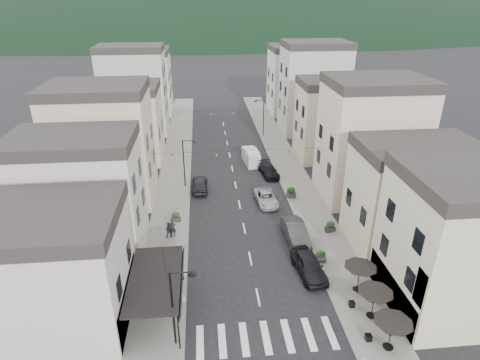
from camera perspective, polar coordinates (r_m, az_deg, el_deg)
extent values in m
cube|color=slate|center=(54.43, -9.08, 1.78)|extent=(4.00, 76.00, 0.12)
cube|color=slate|center=(55.45, 6.57, 2.39)|extent=(4.00, 76.00, 0.12)
ellipsoid|color=black|center=(318.67, -5.23, 21.26)|extent=(640.00, 360.00, 70.00)
cube|color=#B8B2A9|center=(31.10, -27.28, -12.10)|extent=(12.00, 8.00, 8.00)
cube|color=beige|center=(32.90, 29.48, -8.39)|extent=(10.00, 8.00, 10.00)
cube|color=black|center=(29.52, -12.02, -13.54)|extent=(3.60, 7.50, 0.15)
cube|color=black|center=(29.66, -8.37, -14.23)|extent=(0.34, 7.50, 0.99)
cylinder|color=black|center=(27.83, -8.71, -20.57)|extent=(0.10, 0.10, 3.20)
cylinder|color=black|center=(33.09, -8.21, -11.87)|extent=(0.10, 0.10, 3.20)
cube|color=#B8B2A9|center=(37.48, -21.65, -2.69)|extent=(10.00, 7.00, 10.00)
cube|color=#262323|center=(35.42, -23.06, 5.21)|extent=(10.20, 7.14, 1.00)
cube|color=#BFB18F|center=(45.95, -18.82, 4.22)|extent=(10.00, 8.00, 12.00)
cube|color=#262323|center=(44.20, -20.00, 12.10)|extent=(10.20, 8.16, 1.00)
cube|color=#BFAB9B|center=(57.46, -16.25, 7.34)|extent=(10.00, 8.00, 9.50)
cube|color=#262323|center=(56.17, -16.90, 12.43)|extent=(10.20, 8.16, 1.00)
cube|color=#ACADA8|center=(68.45, -14.79, 11.81)|extent=(10.00, 7.00, 13.00)
cube|color=#262323|center=(67.27, -15.47, 17.60)|extent=(10.20, 7.14, 1.00)
cube|color=beige|center=(80.26, -13.51, 13.10)|extent=(10.00, 9.00, 11.00)
cube|color=#262323|center=(79.29, -13.97, 17.33)|extent=(10.20, 9.18, 1.00)
cube|color=beige|center=(38.91, 23.09, -2.74)|extent=(10.00, 7.00, 9.00)
cube|color=#262323|center=(37.01, 24.39, 4.12)|extent=(10.20, 7.14, 1.00)
cube|color=#BFAB9B|center=(46.44, 17.97, 4.89)|extent=(10.00, 8.00, 12.50)
cube|color=#262323|center=(44.69, 19.14, 13.02)|extent=(10.20, 8.16, 1.00)
cube|color=#BFB18F|center=(57.43, 13.33, 7.92)|extent=(10.00, 7.00, 10.00)
cube|color=#262323|center=(56.11, 13.89, 13.28)|extent=(10.20, 7.14, 1.00)
cube|color=#ACADA8|center=(68.07, 10.35, 12.37)|extent=(10.00, 8.00, 13.50)
cube|color=#262323|center=(66.89, 10.86, 18.43)|extent=(10.20, 8.16, 1.00)
cube|color=#B8B2A9|center=(79.64, 8.01, 13.63)|extent=(10.00, 9.00, 11.50)
cube|color=#262323|center=(78.65, 8.30, 18.09)|extent=(10.20, 9.18, 1.00)
cylinder|color=black|center=(29.29, 20.54, -20.28)|extent=(0.06, 0.06, 2.30)
cone|color=black|center=(28.54, 20.89, -18.71)|extent=(2.50, 2.50, 0.55)
cylinder|color=black|center=(29.83, 20.30, -21.35)|extent=(0.70, 0.70, 0.04)
cylinder|color=black|center=(31.08, 18.35, -16.77)|extent=(0.06, 0.06, 2.30)
cone|color=black|center=(30.38, 18.63, -15.21)|extent=(2.50, 2.50, 0.55)
cylinder|color=black|center=(31.59, 18.15, -17.83)|extent=(0.70, 0.70, 0.04)
cylinder|color=black|center=(33.01, 16.47, -13.63)|extent=(0.06, 0.06, 2.30)
cone|color=black|center=(32.35, 16.71, -12.10)|extent=(2.50, 2.50, 0.55)
cylinder|color=black|center=(33.49, 16.30, -14.67)|extent=(0.70, 0.70, 0.04)
cylinder|color=black|center=(27.24, -9.52, -17.76)|extent=(0.14, 0.14, 6.00)
cylinder|color=black|center=(25.31, -8.38, -12.91)|extent=(1.40, 0.10, 0.10)
cylinder|color=black|center=(25.37, -6.85, -13.14)|extent=(0.56, 0.56, 0.08)
cylinder|color=black|center=(47.69, -7.98, 2.24)|extent=(0.14, 0.14, 6.00)
cylinder|color=black|center=(46.62, -7.33, 5.56)|extent=(1.40, 0.10, 0.10)
cylinder|color=black|center=(46.65, -6.52, 5.42)|extent=(0.56, 0.56, 0.08)
cylinder|color=black|center=(65.35, 3.36, 8.80)|extent=(0.14, 0.14, 6.00)
cylinder|color=black|center=(64.49, 2.80, 11.26)|extent=(1.40, 0.10, 0.10)
cylinder|color=black|center=(64.44, 2.21, 11.12)|extent=(0.56, 0.56, 0.08)
cylinder|color=gray|center=(31.89, -8.04, -16.26)|extent=(0.26, 0.26, 0.60)
cylinder|color=gray|center=(34.20, -7.88, -12.94)|extent=(0.26, 0.26, 0.60)
cylinder|color=gray|center=(34.67, 11.72, -12.69)|extent=(0.26, 0.26, 0.60)
cylinder|color=black|center=(42.96, -0.21, 4.19)|extent=(19.00, 0.02, 0.02)
cone|color=beige|center=(43.15, -11.82, 3.46)|extent=(0.28, 0.28, 0.24)
cone|color=navy|center=(43.03, -9.71, 3.46)|extent=(0.28, 0.28, 0.24)
cone|color=beige|center=(42.97, -7.60, 3.45)|extent=(0.28, 0.28, 0.24)
cone|color=navy|center=(42.95, -5.48, 3.46)|extent=(0.28, 0.28, 0.24)
cone|color=beige|center=(42.99, -3.37, 3.49)|extent=(0.28, 0.28, 0.24)
cone|color=navy|center=(43.08, -1.26, 3.54)|extent=(0.28, 0.28, 0.24)
cone|color=beige|center=(43.21, 0.84, 3.62)|extent=(0.28, 0.28, 0.24)
cone|color=navy|center=(43.40, 2.92, 3.72)|extent=(0.28, 0.28, 0.24)
cone|color=beige|center=(43.63, 4.98, 3.84)|extent=(0.28, 0.28, 0.24)
cone|color=navy|center=(43.92, 7.03, 3.98)|extent=(0.28, 0.28, 0.24)
cone|color=beige|center=(44.25, 9.04, 4.12)|extent=(0.28, 0.28, 0.24)
cone|color=navy|center=(44.63, 11.02, 4.27)|extent=(0.28, 0.28, 0.24)
cylinder|color=black|center=(58.13, -1.71, 9.82)|extent=(19.00, 0.02, 0.02)
cone|color=beige|center=(58.28, -10.39, 9.27)|extent=(0.28, 0.28, 0.24)
cone|color=navy|center=(58.19, -8.81, 9.27)|extent=(0.28, 0.28, 0.24)
cone|color=beige|center=(58.14, -7.23, 9.27)|extent=(0.28, 0.28, 0.24)
cone|color=navy|center=(58.13, -5.65, 9.28)|extent=(0.28, 0.28, 0.24)
cone|color=beige|center=(58.15, -4.07, 9.30)|extent=(0.28, 0.28, 0.24)
cone|color=navy|center=(58.22, -2.49, 9.34)|extent=(0.28, 0.28, 0.24)
cone|color=beige|center=(58.32, -0.91, 9.38)|extent=(0.28, 0.28, 0.24)
cone|color=navy|center=(58.46, 0.65, 9.45)|extent=(0.28, 0.28, 0.24)
cone|color=beige|center=(58.63, 2.21, 9.53)|extent=(0.28, 0.28, 0.24)
cone|color=navy|center=(58.84, 3.76, 9.61)|extent=(0.28, 0.28, 0.24)
cone|color=beige|center=(59.09, 5.30, 9.71)|extent=(0.28, 0.28, 0.24)
cone|color=navy|center=(59.38, 6.83, 9.80)|extent=(0.28, 0.28, 0.24)
imported|color=black|center=(34.48, 9.78, -11.86)|extent=(2.55, 5.12, 1.68)
imported|color=#2D2D30|center=(38.49, 7.89, -7.35)|extent=(2.09, 5.26, 1.70)
imported|color=#9CA0A5|center=(44.67, 3.72, -2.55)|extent=(2.46, 4.77, 1.29)
imported|color=black|center=(51.43, 4.13, 1.35)|extent=(2.46, 4.81, 1.34)
imported|color=black|center=(47.64, -5.75, -0.59)|extent=(1.88, 4.60, 1.56)
cube|color=#BCBCBE|center=(54.94, 1.57, 3.27)|extent=(2.21, 4.47, 1.79)
cube|color=#BCBCBE|center=(54.11, 1.72, 3.98)|extent=(1.99, 3.04, 0.45)
cylinder|color=black|center=(53.56, 1.24, 2.00)|extent=(0.30, 0.65, 0.63)
cylinder|color=black|center=(53.89, 2.72, 2.13)|extent=(0.30, 0.65, 0.63)
cylinder|color=black|center=(56.45, 0.46, 3.26)|extent=(0.30, 0.65, 0.63)
cylinder|color=black|center=(56.76, 1.87, 3.37)|extent=(0.30, 0.65, 0.63)
imported|color=black|center=(39.04, -9.53, -6.75)|extent=(0.65, 0.46, 1.71)
imported|color=#231F2A|center=(38.82, -10.00, -7.05)|extent=(0.83, 0.66, 1.63)
cube|color=#2F2F31|center=(34.21, -9.79, -13.22)|extent=(0.97, 0.55, 0.48)
ellipsoid|color=black|center=(33.88, -9.86, -12.52)|extent=(0.84, 0.54, 0.61)
cube|color=#2F2F31|center=(41.70, -9.09, -5.49)|extent=(1.03, 0.83, 0.45)
ellipsoid|color=black|center=(41.45, -9.13, -4.90)|extent=(0.79, 0.50, 0.58)
cube|color=#303133|center=(36.19, 11.35, -10.94)|extent=(1.05, 0.73, 0.48)
ellipsoid|color=black|center=(35.89, 11.42, -10.26)|extent=(0.84, 0.54, 0.61)
cube|color=#29282B|center=(40.49, 12.70, -6.81)|extent=(1.07, 0.74, 0.49)
ellipsoid|color=black|center=(40.21, 12.77, -6.17)|extent=(0.86, 0.54, 0.62)
cube|color=#303033|center=(46.13, 7.25, -2.11)|extent=(1.26, 1.02, 0.55)
ellipsoid|color=black|center=(45.86, 7.29, -1.43)|extent=(0.98, 0.62, 0.71)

